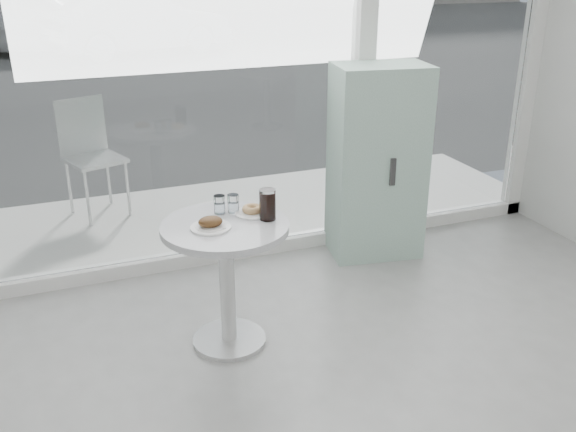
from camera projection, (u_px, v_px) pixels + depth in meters
name	position (u px, v px, depth m)	size (l,w,h in m)	color
storefront	(256.00, 25.00, 4.34)	(5.00, 0.14, 3.00)	white
main_table	(226.00, 259.00, 3.65)	(0.72, 0.72, 0.77)	silver
patio_deck	(223.00, 214.00, 5.65)	(5.60, 1.60, 0.05)	silver
street	(91.00, 44.00, 16.17)	(40.00, 24.00, 0.00)	#363636
mint_cabinet	(377.00, 163.00, 4.76)	(0.73, 0.55, 1.44)	#8EB5A2
patio_chair	(90.00, 150.00, 5.44)	(0.55, 0.55, 0.99)	silver
car_white	(44.00, 21.00, 14.36)	(1.70, 4.23, 1.44)	silver
car_silver	(139.00, 24.00, 14.26)	(1.41, 4.04, 1.33)	#A4A7AB
plate_fritter	(211.00, 224.00, 3.50)	(0.22, 0.22, 0.07)	white
plate_donut	(252.00, 211.00, 3.69)	(0.20, 0.20, 0.05)	white
water_tumbler_a	(219.00, 205.00, 3.69)	(0.07, 0.07, 0.11)	white
water_tumbler_b	(233.00, 205.00, 3.70)	(0.07, 0.07, 0.11)	white
cola_glass	(268.00, 205.00, 3.59)	(0.09, 0.09, 0.18)	white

